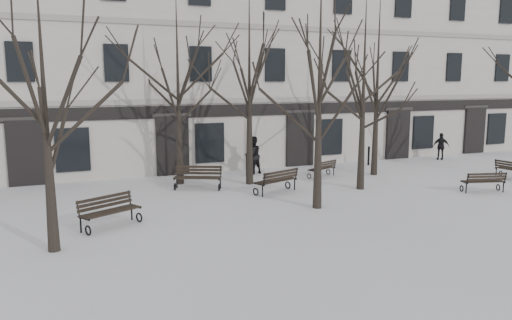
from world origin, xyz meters
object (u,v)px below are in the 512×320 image
tree_1 (320,65)px  bench_2 (484,181)px  bench_4 (323,168)px  bench_0 (109,210)px  tree_0 (43,83)px  bench_3 (198,177)px  bench_1 (277,180)px  tree_2 (364,73)px

tree_1 → bench_2: size_ratio=4.51×
bench_2 → bench_4: bearing=-34.9°
bench_0 → bench_4: 11.39m
tree_0 → bench_4: 14.27m
bench_0 → bench_3: bench_3 is taller
bench_0 → bench_1: size_ratio=0.99×
bench_1 → bench_4: 4.16m
tree_0 → bench_3: bearing=46.1°
bench_1 → bench_4: size_ratio=1.23×
bench_1 → bench_4: bearing=-167.2°
tree_0 → bench_1: tree_0 is taller
tree_2 → tree_1: bearing=-147.5°
bench_1 → bench_3: (-2.81, 1.97, 0.00)m
bench_2 → bench_1: bearing=-6.3°
tree_0 → bench_0: bearing=46.5°
bench_0 → bench_3: size_ratio=0.99×
bench_4 → bench_2: bearing=106.5°
tree_0 → bench_1: (8.62, 4.08, -4.02)m
tree_2 → bench_0: size_ratio=3.81×
bench_3 → bench_4: (6.29, 0.30, -0.10)m
tree_1 → bench_1: (-0.35, 2.75, -4.61)m
bench_1 → bench_2: 8.61m
tree_0 → tree_1: tree_1 is taller
tree_0 → bench_1: bearing=25.3°
tree_1 → bench_2: tree_1 is taller
bench_4 → tree_1: bearing=34.8°
tree_2 → bench_4: bearing=93.3°
bench_1 → bench_4: (3.48, 2.27, -0.10)m
tree_1 → bench_0: 8.63m
tree_1 → bench_0: (-7.29, 0.43, -4.61)m
bench_0 → bench_4: (10.43, 4.59, -0.10)m
tree_0 → bench_4: bearing=27.7°
tree_1 → tree_0: bearing=-171.6°
tree_2 → bench_1: tree_2 is taller
bench_4 → tree_2: bearing=70.1°
tree_0 → bench_4: size_ratio=4.32×
bench_0 → bench_2: (14.95, -0.85, -0.07)m
tree_0 → bench_3: tree_0 is taller
bench_0 → bench_2: size_ratio=1.13×
bench_0 → bench_4: bench_0 is taller
bench_3 → bench_2: bearing=0.5°
bench_2 → bench_0: bearing=12.1°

